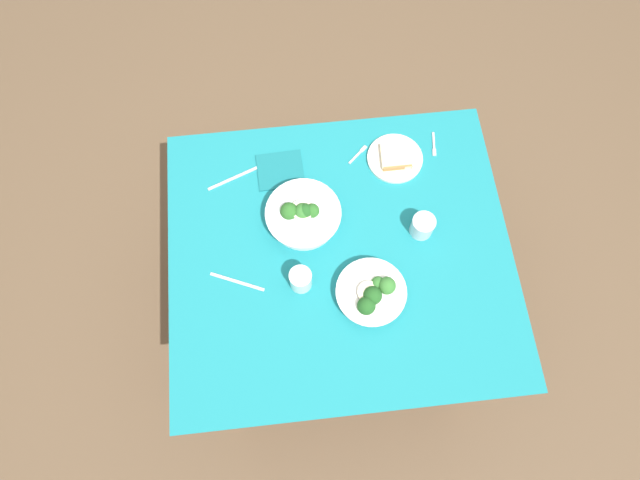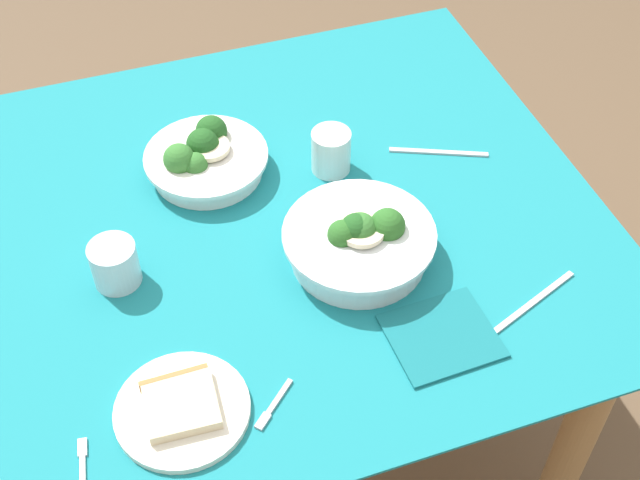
% 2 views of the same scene
% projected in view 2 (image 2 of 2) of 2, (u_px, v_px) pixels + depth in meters
% --- Properties ---
extents(ground_plane, '(6.00, 6.00, 0.00)m').
position_uv_depth(ground_plane, '(284.00, 425.00, 2.05)').
color(ground_plane, brown).
extents(dining_table, '(1.16, 1.04, 0.71)m').
position_uv_depth(dining_table, '(275.00, 259.00, 1.61)').
color(dining_table, '#197A84').
rests_on(dining_table, ground_plane).
extents(broccoli_bowl_far, '(0.26, 0.26, 0.10)m').
position_uv_depth(broccoli_bowl_far, '(360.00, 242.00, 1.43)').
color(broccoli_bowl_far, white).
rests_on(broccoli_bowl_far, dining_table).
extents(broccoli_bowl_near, '(0.23, 0.23, 0.08)m').
position_uv_depth(broccoli_bowl_near, '(205.00, 158.00, 1.59)').
color(broccoli_bowl_near, white).
rests_on(broccoli_bowl_near, dining_table).
extents(bread_side_plate, '(0.20, 0.20, 0.03)m').
position_uv_depth(bread_side_plate, '(182.00, 408.00, 1.25)').
color(bread_side_plate, silver).
rests_on(bread_side_plate, dining_table).
extents(water_glass_center, '(0.07, 0.07, 0.08)m').
position_uv_depth(water_glass_center, '(331.00, 151.00, 1.58)').
color(water_glass_center, silver).
rests_on(water_glass_center, dining_table).
extents(water_glass_side, '(0.08, 0.08, 0.08)m').
position_uv_depth(water_glass_side, '(115.00, 264.00, 1.40)').
color(water_glass_side, silver).
rests_on(water_glass_side, dining_table).
extents(fork_by_far_bowl, '(0.08, 0.07, 0.00)m').
position_uv_depth(fork_by_far_bowl, '(273.00, 406.00, 1.26)').
color(fork_by_far_bowl, '#B7B7BC').
rests_on(fork_by_far_bowl, dining_table).
extents(fork_by_near_bowl, '(0.02, 0.10, 0.00)m').
position_uv_depth(fork_by_near_bowl, '(83.00, 466.00, 1.19)').
color(fork_by_near_bowl, '#B7B7BC').
rests_on(fork_by_near_bowl, dining_table).
extents(table_knife_left, '(0.20, 0.09, 0.00)m').
position_uv_depth(table_knife_left, '(529.00, 305.00, 1.39)').
color(table_knife_left, '#B7B7BC').
rests_on(table_knife_left, dining_table).
extents(table_knife_right, '(0.18, 0.08, 0.00)m').
position_uv_depth(table_knife_right, '(439.00, 152.00, 1.64)').
color(table_knife_right, '#B7B7BC').
rests_on(table_knife_right, dining_table).
extents(napkin_folded_upper, '(0.17, 0.15, 0.01)m').
position_uv_depth(napkin_folded_upper, '(442.00, 336.00, 1.35)').
color(napkin_folded_upper, '#156870').
rests_on(napkin_folded_upper, dining_table).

